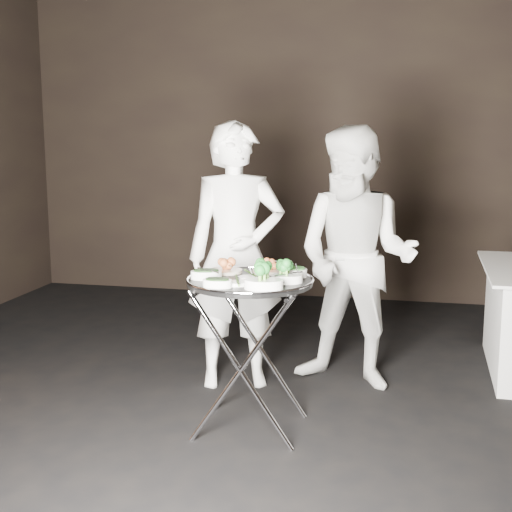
% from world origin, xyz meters
% --- Properties ---
extents(floor, '(6.00, 7.00, 0.05)m').
position_xyz_m(floor, '(0.00, 0.00, -0.03)').
color(floor, black).
rests_on(floor, ground).
extents(wall_back, '(6.00, 0.05, 3.00)m').
position_xyz_m(wall_back, '(0.00, 3.52, 1.50)').
color(wall_back, black).
rests_on(wall_back, floor).
extents(tray_stand, '(0.57, 0.48, 0.84)m').
position_xyz_m(tray_stand, '(-0.03, 0.25, 0.47)').
color(tray_stand, silver).
rests_on(tray_stand, floor).
extents(serving_tray, '(0.69, 0.69, 0.04)m').
position_xyz_m(serving_tray, '(-0.03, 0.25, 0.84)').
color(serving_tray, black).
rests_on(serving_tray, tray_stand).
extents(potato_plate_a, '(0.20, 0.20, 0.07)m').
position_xyz_m(potato_plate_a, '(-0.21, 0.40, 0.88)').
color(potato_plate_a, beige).
rests_on(potato_plate_a, serving_tray).
extents(potato_plate_b, '(0.19, 0.19, 0.07)m').
position_xyz_m(potato_plate_b, '(0.03, 0.46, 0.88)').
color(potato_plate_b, beige).
rests_on(potato_plate_b, serving_tray).
extents(greens_bowl, '(0.12, 0.12, 0.07)m').
position_xyz_m(greens_bowl, '(0.20, 0.37, 0.88)').
color(greens_bowl, silver).
rests_on(greens_bowl, serving_tray).
extents(asparagus_plate_a, '(0.20, 0.17, 0.04)m').
position_xyz_m(asparagus_plate_a, '(-0.01, 0.26, 0.86)').
color(asparagus_plate_a, silver).
rests_on(asparagus_plate_a, serving_tray).
extents(asparagus_plate_b, '(0.20, 0.15, 0.04)m').
position_xyz_m(asparagus_plate_b, '(-0.06, 0.09, 0.87)').
color(asparagus_plate_b, silver).
rests_on(asparagus_plate_b, serving_tray).
extents(spinach_bowl_a, '(0.19, 0.14, 0.07)m').
position_xyz_m(spinach_bowl_a, '(-0.26, 0.21, 0.88)').
color(spinach_bowl_a, silver).
rests_on(spinach_bowl_a, serving_tray).
extents(spinach_bowl_b, '(0.15, 0.10, 0.06)m').
position_xyz_m(spinach_bowl_b, '(-0.15, 0.02, 0.88)').
color(spinach_bowl_b, silver).
rests_on(spinach_bowl_b, serving_tray).
extents(broccoli_bowl_a, '(0.20, 0.16, 0.07)m').
position_xyz_m(broccoli_bowl_a, '(0.18, 0.21, 0.88)').
color(broccoli_bowl_a, silver).
rests_on(broccoli_bowl_a, serving_tray).
extents(broccoli_bowl_b, '(0.21, 0.17, 0.08)m').
position_xyz_m(broccoli_bowl_b, '(0.09, 0.04, 0.89)').
color(broccoli_bowl_b, silver).
rests_on(broccoli_bowl_b, serving_tray).
extents(serving_utensils, '(0.58, 0.42, 0.01)m').
position_xyz_m(serving_utensils, '(-0.01, 0.32, 0.90)').
color(serving_utensils, silver).
rests_on(serving_utensils, serving_tray).
extents(waiter_left, '(0.72, 0.58, 1.70)m').
position_xyz_m(waiter_left, '(-0.28, 0.94, 0.85)').
color(waiter_left, white).
rests_on(waiter_left, floor).
extents(waiter_right, '(0.94, 0.81, 1.67)m').
position_xyz_m(waiter_right, '(0.47, 1.08, 0.83)').
color(waiter_right, white).
rests_on(waiter_right, floor).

